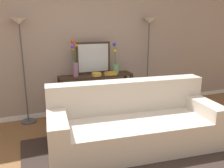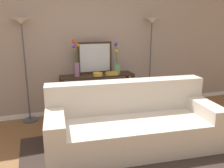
% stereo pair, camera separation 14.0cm
% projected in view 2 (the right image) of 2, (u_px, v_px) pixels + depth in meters
% --- Properties ---
extents(back_wall, '(12.00, 0.15, 2.85)m').
position_uv_depth(back_wall, '(78.00, 38.00, 4.32)').
color(back_wall, white).
rests_on(back_wall, ground).
extents(area_rug, '(3.01, 1.65, 0.01)m').
position_uv_depth(area_rug, '(136.00, 150.00, 3.24)').
color(area_rug, '#332823').
rests_on(area_rug, ground).
extents(couch, '(2.40, 1.15, 0.88)m').
position_uv_depth(couch, '(132.00, 125.00, 3.31)').
color(couch, beige).
rests_on(couch, ground).
extents(console_table, '(1.33, 0.33, 0.78)m').
position_uv_depth(console_table, '(98.00, 88.00, 4.31)').
color(console_table, '#382619').
rests_on(console_table, ground).
extents(floor_lamp_left, '(0.28, 0.28, 1.77)m').
position_uv_depth(floor_lamp_left, '(23.00, 42.00, 3.85)').
color(floor_lamp_left, '#4C4C51').
rests_on(floor_lamp_left, ground).
extents(floor_lamp_right, '(0.28, 0.28, 1.78)m').
position_uv_depth(floor_lamp_right, '(151.00, 38.00, 4.57)').
color(floor_lamp_right, '#4C4C51').
rests_on(floor_lamp_right, ground).
extents(wall_mirror, '(0.63, 0.02, 0.57)m').
position_uv_depth(wall_mirror, '(95.00, 58.00, 4.30)').
color(wall_mirror, '#382619').
rests_on(wall_mirror, console_table).
extents(vase_tall_flowers, '(0.12, 0.10, 0.64)m').
position_uv_depth(vase_tall_flowers, '(76.00, 62.00, 4.05)').
color(vase_tall_flowers, gray).
rests_on(vase_tall_flowers, console_table).
extents(vase_short_flowers, '(0.12, 0.12, 0.57)m').
position_uv_depth(vase_short_flowers, '(117.00, 64.00, 4.29)').
color(vase_short_flowers, '#669E6B').
rests_on(vase_short_flowers, console_table).
extents(fruit_bowl, '(0.17, 0.17, 0.06)m').
position_uv_depth(fruit_bowl, '(98.00, 74.00, 4.15)').
color(fruit_bowl, gold).
rests_on(fruit_bowl, console_table).
extents(book_stack, '(0.23, 0.16, 0.05)m').
position_uv_depth(book_stack, '(112.00, 73.00, 4.22)').
color(book_stack, gold).
rests_on(book_stack, console_table).
extents(book_row_under_console, '(0.38, 0.18, 0.13)m').
position_uv_depth(book_row_under_console, '(79.00, 115.00, 4.32)').
color(book_row_under_console, navy).
rests_on(book_row_under_console, ground).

